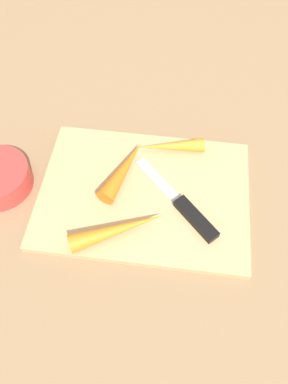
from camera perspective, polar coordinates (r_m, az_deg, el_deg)
ground_plane at (r=0.64m, az=-0.00°, el=-0.58°), size 1.40×1.40×0.00m
cutting_board at (r=0.64m, az=-0.00°, el=-0.29°), size 0.36×0.26×0.01m
knife at (r=0.61m, az=7.25°, el=-3.29°), size 0.15×0.16×0.01m
carrot_medium at (r=0.64m, az=-3.21°, el=3.52°), size 0.07×0.14×0.03m
carrot_longest at (r=0.58m, az=-4.09°, el=-5.84°), size 0.15×0.10×0.03m
carrot_shortest at (r=0.68m, az=4.10°, el=7.15°), size 0.13×0.05×0.03m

